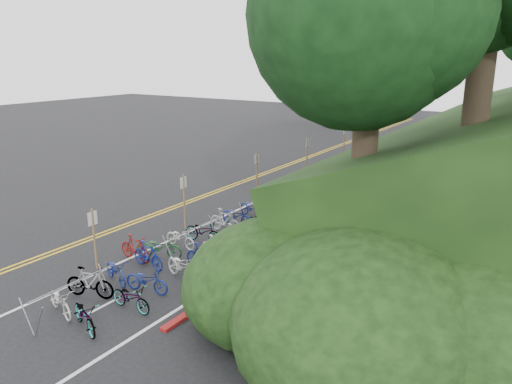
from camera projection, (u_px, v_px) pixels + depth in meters
ground at (86, 264)px, 18.67m from camera, size 120.00×120.00×0.00m
road_markings at (248, 201)px, 26.55m from camera, size 7.47×80.00×0.01m
red_curb at (351, 207)px, 25.46m from camera, size 0.25×28.00×0.10m
bike_rack_front at (74, 291)px, 14.82m from camera, size 1.09×2.98×1.07m
bike_racks_rest at (313, 181)px, 27.45m from camera, size 1.14×23.00×1.17m
signpost_near at (94, 235)px, 17.91m from camera, size 0.08×0.40×2.29m
signposts_rest at (284, 162)px, 29.35m from camera, size 0.08×18.40×2.50m
bike_front at (135, 248)px, 18.88m from camera, size 0.60×1.67×0.98m
bike_valet at (198, 243)px, 19.39m from camera, size 3.29×13.87×1.06m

